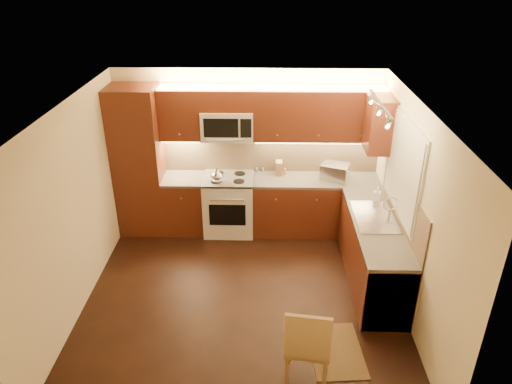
{
  "coord_description": "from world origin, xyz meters",
  "views": [
    {
      "loc": [
        0.28,
        -4.85,
        4.0
      ],
      "look_at": [
        0.15,
        0.55,
        1.25
      ],
      "focal_mm": 33.33,
      "sensor_mm": 36.0,
      "label": 1
    }
  ],
  "objects_px": {
    "stove": "(229,204)",
    "toaster_oven": "(335,172)",
    "knife_block": "(279,168)",
    "microwave": "(228,124)",
    "kettle": "(217,175)",
    "dining_chair": "(308,342)",
    "sink": "(375,212)",
    "soap_bottle": "(377,194)"
  },
  "relations": [
    {
      "from": "dining_chair",
      "to": "sink",
      "type": "bearing_deg",
      "value": 69.52
    },
    {
      "from": "knife_block",
      "to": "dining_chair",
      "type": "xyz_separation_m",
      "value": [
        0.24,
        -3.13,
        -0.51
      ]
    },
    {
      "from": "knife_block",
      "to": "kettle",
      "type": "bearing_deg",
      "value": -159.29
    },
    {
      "from": "stove",
      "to": "toaster_oven",
      "type": "height_order",
      "value": "toaster_oven"
    },
    {
      "from": "stove",
      "to": "microwave",
      "type": "bearing_deg",
      "value": 90.0
    },
    {
      "from": "kettle",
      "to": "soap_bottle",
      "type": "relative_size",
      "value": 1.06
    },
    {
      "from": "kettle",
      "to": "soap_bottle",
      "type": "bearing_deg",
      "value": -5.42
    },
    {
      "from": "sink",
      "to": "kettle",
      "type": "bearing_deg",
      "value": 155.85
    },
    {
      "from": "microwave",
      "to": "kettle",
      "type": "distance_m",
      "value": 0.76
    },
    {
      "from": "kettle",
      "to": "toaster_oven",
      "type": "relative_size",
      "value": 0.56
    },
    {
      "from": "toaster_oven",
      "to": "soap_bottle",
      "type": "height_order",
      "value": "toaster_oven"
    },
    {
      "from": "stove",
      "to": "knife_block",
      "type": "relative_size",
      "value": 4.22
    },
    {
      "from": "kettle",
      "to": "soap_bottle",
      "type": "xyz_separation_m",
      "value": [
        2.26,
        -0.5,
        -0.03
      ]
    },
    {
      "from": "kettle",
      "to": "stove",
      "type": "bearing_deg",
      "value": 53.35
    },
    {
      "from": "stove",
      "to": "dining_chair",
      "type": "height_order",
      "value": "dining_chair"
    },
    {
      "from": "sink",
      "to": "soap_bottle",
      "type": "relative_size",
      "value": 4.08
    },
    {
      "from": "soap_bottle",
      "to": "dining_chair",
      "type": "distance_m",
      "value": 2.59
    },
    {
      "from": "stove",
      "to": "sink",
      "type": "distance_m",
      "value": 2.35
    },
    {
      "from": "kettle",
      "to": "dining_chair",
      "type": "relative_size",
      "value": 0.22
    },
    {
      "from": "microwave",
      "to": "dining_chair",
      "type": "relative_size",
      "value": 0.76
    },
    {
      "from": "microwave",
      "to": "knife_block",
      "type": "height_order",
      "value": "microwave"
    },
    {
      "from": "kettle",
      "to": "toaster_oven",
      "type": "height_order",
      "value": "kettle"
    },
    {
      "from": "knife_block",
      "to": "microwave",
      "type": "bearing_deg",
      "value": -176.17
    },
    {
      "from": "stove",
      "to": "knife_block",
      "type": "xyz_separation_m",
      "value": [
        0.77,
        0.18,
        0.55
      ]
    },
    {
      "from": "dining_chair",
      "to": "soap_bottle",
      "type": "bearing_deg",
      "value": 72.25
    },
    {
      "from": "microwave",
      "to": "knife_block",
      "type": "distance_m",
      "value": 1.05
    },
    {
      "from": "stove",
      "to": "soap_bottle",
      "type": "bearing_deg",
      "value": -17.43
    },
    {
      "from": "kettle",
      "to": "soap_bottle",
      "type": "height_order",
      "value": "kettle"
    },
    {
      "from": "sink",
      "to": "soap_bottle",
      "type": "distance_m",
      "value": 0.48
    },
    {
      "from": "kettle",
      "to": "toaster_oven",
      "type": "bearing_deg",
      "value": 13.44
    },
    {
      "from": "sink",
      "to": "stove",
      "type": "bearing_deg",
      "value": 150.64
    },
    {
      "from": "stove",
      "to": "microwave",
      "type": "xyz_separation_m",
      "value": [
        0.0,
        0.14,
        1.26
      ]
    },
    {
      "from": "sink",
      "to": "knife_block",
      "type": "distance_m",
      "value": 1.79
    },
    {
      "from": "stove",
      "to": "sink",
      "type": "bearing_deg",
      "value": -29.36
    },
    {
      "from": "microwave",
      "to": "toaster_oven",
      "type": "height_order",
      "value": "microwave"
    },
    {
      "from": "stove",
      "to": "microwave",
      "type": "relative_size",
      "value": 1.21
    },
    {
      "from": "microwave",
      "to": "sink",
      "type": "relative_size",
      "value": 0.88
    },
    {
      "from": "knife_block",
      "to": "dining_chair",
      "type": "distance_m",
      "value": 3.18
    },
    {
      "from": "microwave",
      "to": "dining_chair",
      "type": "distance_m",
      "value": 3.47
    },
    {
      "from": "stove",
      "to": "sink",
      "type": "xyz_separation_m",
      "value": [
        2.0,
        -1.12,
        0.52
      ]
    },
    {
      "from": "sink",
      "to": "dining_chair",
      "type": "relative_size",
      "value": 0.86
    },
    {
      "from": "knife_block",
      "to": "soap_bottle",
      "type": "xyz_separation_m",
      "value": [
        1.34,
        -0.84,
        -0.0
      ]
    }
  ]
}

